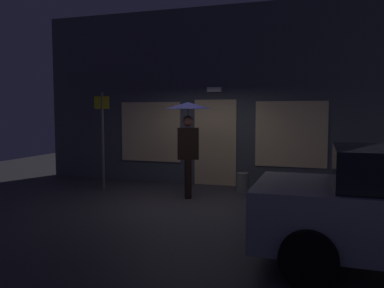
% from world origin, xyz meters
% --- Properties ---
extents(ground_plane, '(18.00, 18.00, 0.00)m').
position_xyz_m(ground_plane, '(0.00, 0.00, 0.00)').
color(ground_plane, '#38353A').
extents(building_facade, '(9.79, 0.48, 4.56)m').
position_xyz_m(building_facade, '(0.00, 2.35, 2.26)').
color(building_facade, '#4C4C56').
rests_on(building_facade, ground).
extents(person_with_umbrella, '(1.03, 1.03, 2.10)m').
position_xyz_m(person_with_umbrella, '(-0.19, 0.53, 1.57)').
color(person_with_umbrella, black).
rests_on(person_with_umbrella, ground).
extents(street_sign_post, '(0.40, 0.07, 2.36)m').
position_xyz_m(street_sign_post, '(-2.45, 0.77, 1.34)').
color(street_sign_post, '#595B60').
rests_on(street_sign_post, ground).
extents(sidewalk_bollard, '(0.29, 0.29, 0.46)m').
position_xyz_m(sidewalk_bollard, '(0.86, 1.45, 0.23)').
color(sidewalk_bollard, slate).
rests_on(sidewalk_bollard, ground).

